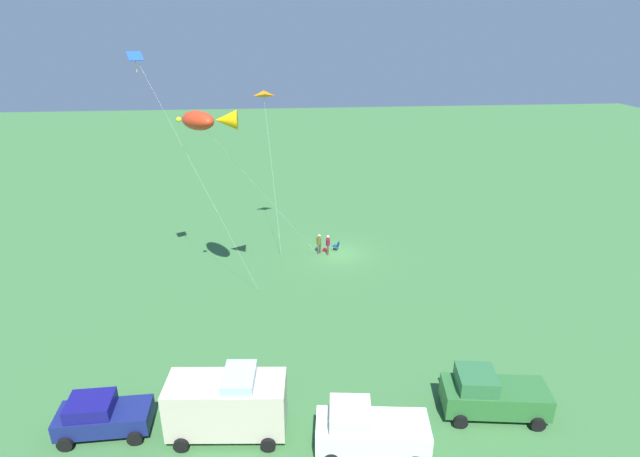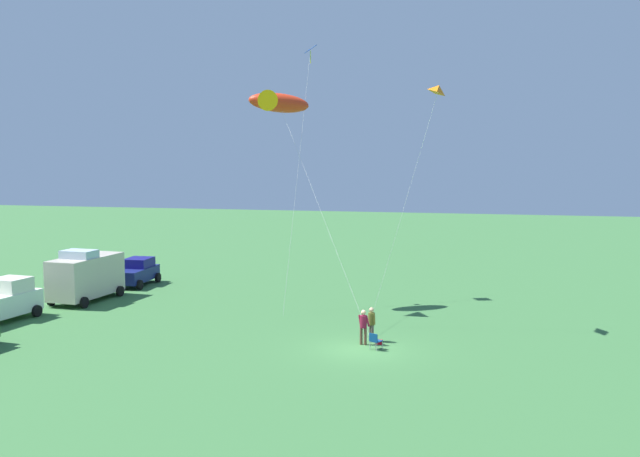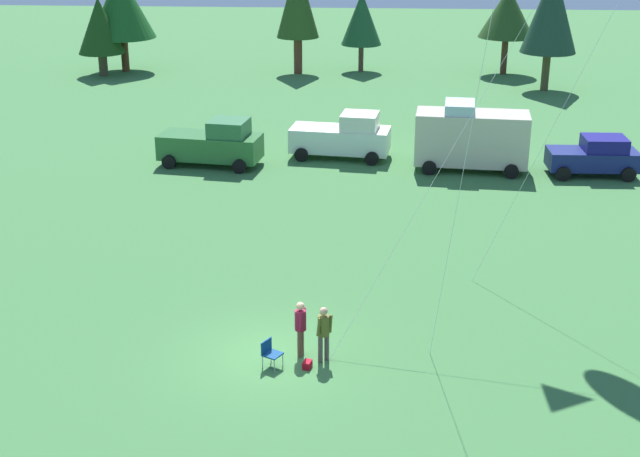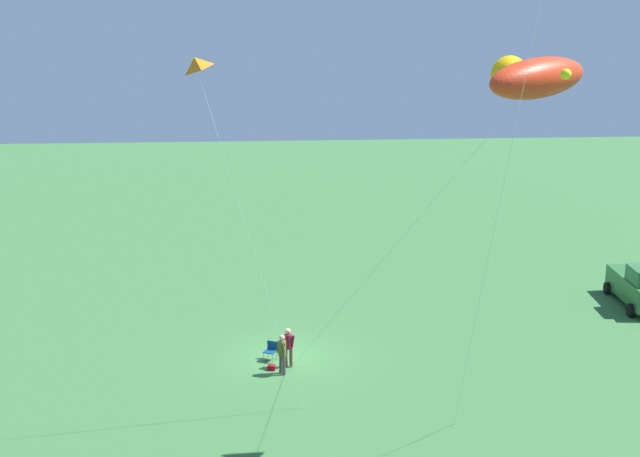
{
  "view_description": "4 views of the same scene",
  "coord_description": "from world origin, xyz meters",
  "px_view_note": "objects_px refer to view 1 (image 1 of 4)",
  "views": [
    {
      "loc": [
        5.17,
        37.51,
        17.71
      ],
      "look_at": [
        1.78,
        1.91,
        3.14
      ],
      "focal_mm": 28.0,
      "sensor_mm": 36.0,
      "label": 1
    },
    {
      "loc": [
        -34.75,
        -5.89,
        9.57
      ],
      "look_at": [
        0.43,
        2.14,
        5.78
      ],
      "focal_mm": 42.0,
      "sensor_mm": 36.0,
      "label": 2
    },
    {
      "loc": [
        2.98,
        -23.2,
        13.08
      ],
      "look_at": [
        1.37,
        2.45,
        3.13
      ],
      "focal_mm": 50.0,
      "sensor_mm": 36.0,
      "label": 3
    },
    {
      "loc": [
        30.65,
        -1.54,
        13.25
      ],
      "look_at": [
        0.45,
        1.46,
        5.95
      ],
      "focal_mm": 42.0,
      "sensor_mm": 36.0,
      "label": 4
    }
  ],
  "objects_px": {
    "person_kite_flyer": "(319,242)",
    "backpack_on_grass": "(324,250)",
    "car_navy_hatch": "(102,415)",
    "van_camper_beige": "(228,404)",
    "truck_green_flatbed": "(491,394)",
    "kite_diamond_blue": "(143,71)",
    "kite_delta_orange": "(264,94)",
    "folding_chair": "(337,245)",
    "kite_large_fish": "(205,120)",
    "person_spectator": "(328,243)",
    "truck_white_pickup": "(368,430)"
  },
  "relations": [
    {
      "from": "person_kite_flyer",
      "to": "backpack_on_grass",
      "type": "relative_size",
      "value": 5.44
    },
    {
      "from": "backpack_on_grass",
      "to": "car_navy_hatch",
      "type": "relative_size",
      "value": 0.08
    },
    {
      "from": "van_camper_beige",
      "to": "truck_green_flatbed",
      "type": "bearing_deg",
      "value": 5.33
    },
    {
      "from": "car_navy_hatch",
      "to": "kite_diamond_blue",
      "type": "relative_size",
      "value": 0.26
    },
    {
      "from": "car_navy_hatch",
      "to": "kite_delta_orange",
      "type": "distance_m",
      "value": 25.83
    },
    {
      "from": "folding_chair",
      "to": "kite_diamond_blue",
      "type": "height_order",
      "value": "kite_diamond_blue"
    },
    {
      "from": "folding_chair",
      "to": "kite_large_fish",
      "type": "height_order",
      "value": "kite_large_fish"
    },
    {
      "from": "person_spectator",
      "to": "car_navy_hatch",
      "type": "distance_m",
      "value": 22.34
    },
    {
      "from": "backpack_on_grass",
      "to": "folding_chair",
      "type": "bearing_deg",
      "value": 178.42
    },
    {
      "from": "folding_chair",
      "to": "person_spectator",
      "type": "distance_m",
      "value": 1.22
    },
    {
      "from": "person_kite_flyer",
      "to": "kite_delta_orange",
      "type": "bearing_deg",
      "value": 19.69
    },
    {
      "from": "backpack_on_grass",
      "to": "kite_delta_orange",
      "type": "xyz_separation_m",
      "value": [
        4.57,
        -2.43,
        12.63
      ]
    },
    {
      "from": "kite_large_fish",
      "to": "car_navy_hatch",
      "type": "bearing_deg",
      "value": 69.66
    },
    {
      "from": "folding_chair",
      "to": "kite_diamond_blue",
      "type": "xyz_separation_m",
      "value": [
        12.64,
        6.31,
        14.72
      ]
    },
    {
      "from": "folding_chair",
      "to": "backpack_on_grass",
      "type": "distance_m",
      "value": 1.15
    },
    {
      "from": "folding_chair",
      "to": "car_navy_hatch",
      "type": "relative_size",
      "value": 0.19
    },
    {
      "from": "folding_chair",
      "to": "kite_diamond_blue",
      "type": "bearing_deg",
      "value": 55.52
    },
    {
      "from": "kite_delta_orange",
      "to": "truck_white_pickup",
      "type": "bearing_deg",
      "value": 100.34
    },
    {
      "from": "folding_chair",
      "to": "kite_diamond_blue",
      "type": "distance_m",
      "value": 20.4
    },
    {
      "from": "backpack_on_grass",
      "to": "truck_white_pickup",
      "type": "distance_m",
      "value": 21.42
    },
    {
      "from": "backpack_on_grass",
      "to": "kite_diamond_blue",
      "type": "distance_m",
      "value": 20.04
    },
    {
      "from": "van_camper_beige",
      "to": "kite_large_fish",
      "type": "relative_size",
      "value": 0.42
    },
    {
      "from": "person_spectator",
      "to": "truck_green_flatbed",
      "type": "relative_size",
      "value": 0.33
    },
    {
      "from": "person_spectator",
      "to": "truck_white_pickup",
      "type": "height_order",
      "value": "truck_white_pickup"
    },
    {
      "from": "person_spectator",
      "to": "backpack_on_grass",
      "type": "height_order",
      "value": "person_spectator"
    },
    {
      "from": "kite_large_fish",
      "to": "backpack_on_grass",
      "type": "bearing_deg",
      "value": -136.97
    },
    {
      "from": "truck_green_flatbed",
      "to": "kite_large_fish",
      "type": "distance_m",
      "value": 21.87
    },
    {
      "from": "truck_white_pickup",
      "to": "person_kite_flyer",
      "type": "bearing_deg",
      "value": -82.12
    },
    {
      "from": "folding_chair",
      "to": "person_spectator",
      "type": "height_order",
      "value": "person_spectator"
    },
    {
      "from": "person_kite_flyer",
      "to": "kite_large_fish",
      "type": "xyz_separation_m",
      "value": [
        7.56,
        7.04,
        11.41
      ]
    },
    {
      "from": "person_kite_flyer",
      "to": "van_camper_beige",
      "type": "bearing_deg",
      "value": 127.25
    },
    {
      "from": "person_kite_flyer",
      "to": "kite_diamond_blue",
      "type": "bearing_deg",
      "value": 82.55
    },
    {
      "from": "truck_green_flatbed",
      "to": "person_kite_flyer",
      "type": "bearing_deg",
      "value": -62.86
    },
    {
      "from": "truck_white_pickup",
      "to": "kite_diamond_blue",
      "type": "bearing_deg",
      "value": -45.78
    },
    {
      "from": "backpack_on_grass",
      "to": "car_navy_hatch",
      "type": "distance_m",
      "value": 22.83
    },
    {
      "from": "person_kite_flyer",
      "to": "kite_diamond_blue",
      "type": "distance_m",
      "value": 18.96
    },
    {
      "from": "backpack_on_grass",
      "to": "kite_diamond_blue",
      "type": "height_order",
      "value": "kite_diamond_blue"
    },
    {
      "from": "person_spectator",
      "to": "kite_diamond_blue",
      "type": "bearing_deg",
      "value": 35.45
    },
    {
      "from": "backpack_on_grass",
      "to": "car_navy_hatch",
      "type": "bearing_deg",
      "value": 57.22
    },
    {
      "from": "truck_green_flatbed",
      "to": "kite_delta_orange",
      "type": "height_order",
      "value": "kite_delta_orange"
    },
    {
      "from": "person_spectator",
      "to": "van_camper_beige",
      "type": "xyz_separation_m",
      "value": [
        6.73,
        19.0,
        0.62
      ]
    },
    {
      "from": "folding_chair",
      "to": "truck_green_flatbed",
      "type": "relative_size",
      "value": 0.16
    },
    {
      "from": "person_spectator",
      "to": "truck_white_pickup",
      "type": "distance_m",
      "value": 20.66
    },
    {
      "from": "van_camper_beige",
      "to": "kite_diamond_blue",
      "type": "height_order",
      "value": "kite_diamond_blue"
    },
    {
      "from": "kite_large_fish",
      "to": "truck_green_flatbed",
      "type": "bearing_deg",
      "value": 139.26
    },
    {
      "from": "folding_chair",
      "to": "van_camper_beige",
      "type": "bearing_deg",
      "value": 98.01
    },
    {
      "from": "car_navy_hatch",
      "to": "person_spectator",
      "type": "bearing_deg",
      "value": -125.55
    },
    {
      "from": "car_navy_hatch",
      "to": "folding_chair",
      "type": "bearing_deg",
      "value": -126.26
    },
    {
      "from": "kite_delta_orange",
      "to": "folding_chair",
      "type": "bearing_deg",
      "value": 156.46
    },
    {
      "from": "person_kite_flyer",
      "to": "car_navy_hatch",
      "type": "relative_size",
      "value": 0.41
    }
  ]
}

